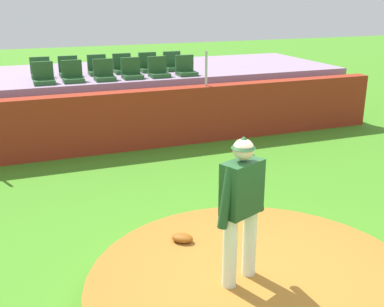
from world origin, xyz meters
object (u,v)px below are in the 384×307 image
(stadium_chair_2, at_px, (104,74))
(stadium_chair_5, at_px, (186,69))
(stadium_chair_4, at_px, (158,70))
(stadium_chair_6, at_px, (41,71))
(fielding_glove, at_px, (182,238))
(stadium_chair_3, at_px, (132,72))
(stadium_chair_10, at_px, (149,66))
(stadium_chair_11, at_px, (173,64))
(stadium_chair_0, at_px, (44,77))
(stadium_chair_9, at_px, (123,67))
(stadium_chair_7, at_px, (69,70))
(pitcher, at_px, (242,200))
(stadium_chair_8, at_px, (98,68))
(stadium_chair_1, at_px, (73,75))

(stadium_chair_2, relative_size, stadium_chair_5, 1.00)
(stadium_chair_4, height_order, stadium_chair_6, same)
(fielding_glove, height_order, stadium_chair_3, stadium_chair_3)
(fielding_glove, xyz_separation_m, stadium_chair_5, (2.29, 6.05, 1.34))
(stadium_chair_2, relative_size, stadium_chair_10, 1.00)
(stadium_chair_11, bearing_deg, stadium_chair_0, 14.29)
(stadium_chair_6, relative_size, stadium_chair_9, 1.00)
(stadium_chair_3, xyz_separation_m, stadium_chair_4, (0.69, -0.02, 0.00))
(stadium_chair_2, xyz_separation_m, stadium_chair_6, (-1.40, 0.94, 0.00))
(stadium_chair_6, bearing_deg, stadium_chair_9, 179.89)
(stadium_chair_4, xyz_separation_m, stadium_chair_10, (0.00, 0.92, 0.00))
(stadium_chair_3, height_order, stadium_chair_7, same)
(pitcher, bearing_deg, stadium_chair_11, 53.42)
(stadium_chair_6, xyz_separation_m, stadium_chair_10, (2.78, -0.01, 0.00))
(fielding_glove, bearing_deg, stadium_chair_8, -52.31)
(fielding_glove, bearing_deg, stadium_chair_6, -40.82)
(stadium_chair_4, xyz_separation_m, stadium_chair_5, (0.73, -0.01, 0.00))
(stadium_chair_0, height_order, stadium_chair_1, same)
(stadium_chair_1, bearing_deg, stadium_chair_11, -162.97)
(stadium_chair_0, distance_m, stadium_chair_5, 3.51)
(stadium_chair_1, xyz_separation_m, stadium_chair_10, (2.12, 0.89, 0.00))
(stadium_chair_4, xyz_separation_m, stadium_chair_11, (0.69, 0.89, 0.00))
(fielding_glove, distance_m, stadium_chair_6, 7.22)
(fielding_glove, relative_size, stadium_chair_0, 0.60)
(stadium_chair_2, height_order, stadium_chair_11, same)
(stadium_chair_6, bearing_deg, stadium_chair_10, 179.76)
(stadium_chair_3, xyz_separation_m, stadium_chair_8, (-0.68, 0.89, 0.00))
(stadium_chair_5, bearing_deg, fielding_glove, 69.23)
(stadium_chair_5, xyz_separation_m, stadium_chair_9, (-1.43, 0.93, 0.00))
(stadium_chair_1, relative_size, stadium_chair_5, 1.00)
(stadium_chair_3, distance_m, stadium_chair_7, 1.67)
(stadium_chair_9, xyz_separation_m, stadium_chair_10, (0.70, -0.01, 0.00))
(stadium_chair_11, bearing_deg, stadium_chair_1, 17.03)
(pitcher, bearing_deg, stadium_chair_8, 67.84)
(stadium_chair_8, bearing_deg, fielding_glove, 88.37)
(stadium_chair_0, height_order, stadium_chair_10, same)
(stadium_chair_2, distance_m, stadium_chair_4, 1.38)
(stadium_chair_2, distance_m, stadium_chair_7, 1.16)
(stadium_chair_0, bearing_deg, stadium_chair_8, -147.66)
(stadium_chair_0, xyz_separation_m, stadium_chair_11, (3.48, 0.89, 0.00))
(pitcher, xyz_separation_m, stadium_chair_1, (-0.87, 7.18, 0.37))
(stadium_chair_1, distance_m, stadium_chair_4, 2.12)
(stadium_chair_6, height_order, stadium_chair_7, same)
(stadium_chair_4, bearing_deg, pitcher, 80.11)
(pitcher, height_order, stadium_chair_11, pitcher)
(pitcher, relative_size, stadium_chair_2, 3.55)
(stadium_chair_10, bearing_deg, stadium_chair_5, 128.11)
(stadium_chair_1, height_order, stadium_chair_11, same)
(stadium_chair_0, height_order, stadium_chair_3, same)
(stadium_chair_1, xyz_separation_m, stadium_chair_11, (2.81, 0.86, 0.00))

